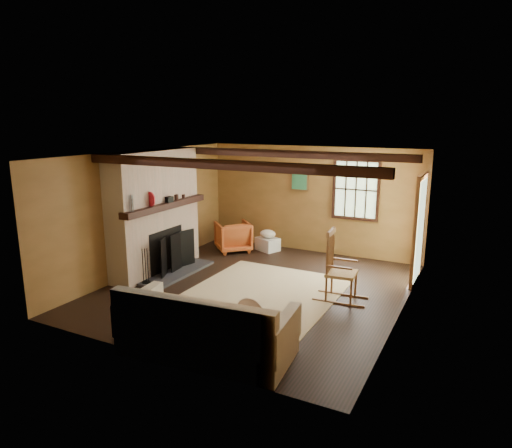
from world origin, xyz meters
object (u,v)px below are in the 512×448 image
Objects in this scene: fireplace at (156,217)px; laundry_basket at (268,244)px; rocking_chair at (339,271)px; sofa at (206,332)px; armchair at (233,236)px.

fireplace is 4.80× the size of laundry_basket.
fireplace is at bearing -119.84° from laundry_basket.
sofa is at bearing 155.24° from rocking_chair.
laundry_basket is (1.33, 2.31, -0.95)m from fireplace.
laundry_basket is 0.66× the size of armchair.
sofa is 4.64× the size of laundry_basket.
fireplace is at bearing 88.21° from rocking_chair.
armchair is (-2.10, 4.33, 0.02)m from sofa.
fireplace is at bearing 25.95° from armchair.
sofa is at bearing -41.38° from fireplace.
armchair is (0.64, 1.92, -0.76)m from fireplace.
rocking_chair is at bearing 104.92° from armchair.
fireplace is 2.16m from armchair.
sofa is 3.08× the size of armchair.
fireplace is at bearing 132.76° from sofa.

